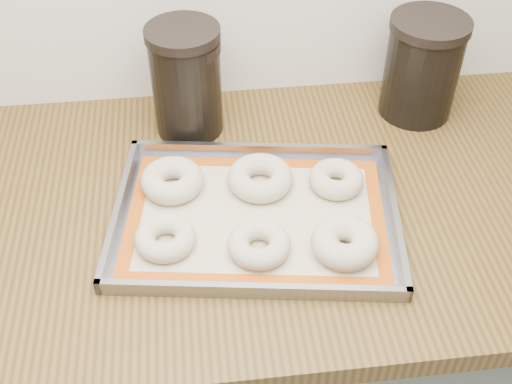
{
  "coord_description": "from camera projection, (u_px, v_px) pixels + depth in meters",
  "views": [
    {
      "loc": [
        -0.23,
        0.9,
        1.65
      ],
      "look_at": [
        -0.14,
        1.63,
        0.96
      ],
      "focal_mm": 45.0,
      "sensor_mm": 36.0,
      "label": 1
    }
  ],
  "objects": [
    {
      "name": "cabinet",
      "position": [
        316.0,
        346.0,
        1.42
      ],
      "size": [
        3.0,
        0.65,
        0.86
      ],
      "primitive_type": "cube",
      "color": "#5E685B",
      "rests_on": "floor"
    },
    {
      "name": "baking_tray",
      "position": [
        256.0,
        216.0,
        1.05
      ],
      "size": [
        0.5,
        0.39,
        0.03
      ],
      "rotation": [
        0.0,
        0.0,
        -0.15
      ],
      "color": "gray",
      "rests_on": "countertop"
    },
    {
      "name": "canister_left",
      "position": [
        186.0,
        81.0,
        1.16
      ],
      "size": [
        0.13,
        0.13,
        0.21
      ],
      "color": "black",
      "rests_on": "countertop"
    },
    {
      "name": "bagel_front_mid",
      "position": [
        259.0,
        244.0,
        0.98
      ],
      "size": [
        0.12,
        0.12,
        0.03
      ],
      "primitive_type": "torus",
      "rotation": [
        0.0,
        0.0,
        -0.29
      ],
      "color": "#C0B195",
      "rests_on": "baking_mat"
    },
    {
      "name": "countertop",
      "position": [
        332.0,
        200.0,
        1.11
      ],
      "size": [
        3.06,
        0.68,
        0.04
      ],
      "primitive_type": "cube",
      "color": "brown",
      "rests_on": "cabinet"
    },
    {
      "name": "bagel_back_right",
      "position": [
        336.0,
        179.0,
        1.09
      ],
      "size": [
        0.12,
        0.12,
        0.03
      ],
      "primitive_type": "torus",
      "rotation": [
        0.0,
        0.0,
        -0.48
      ],
      "color": "#C0B195",
      "rests_on": "baking_mat"
    },
    {
      "name": "bagel_front_right",
      "position": [
        345.0,
        243.0,
        0.98
      ],
      "size": [
        0.12,
        0.12,
        0.04
      ],
      "primitive_type": "torus",
      "rotation": [
        0.0,
        0.0,
        0.2
      ],
      "color": "#C0B195",
      "rests_on": "baking_mat"
    },
    {
      "name": "canister_mid",
      "position": [
        189.0,
        86.0,
        1.17
      ],
      "size": [
        0.12,
        0.12,
        0.19
      ],
      "color": "black",
      "rests_on": "countertop"
    },
    {
      "name": "bagel_back_left",
      "position": [
        172.0,
        180.0,
        1.09
      ],
      "size": [
        0.13,
        0.13,
        0.04
      ],
      "primitive_type": "torus",
      "rotation": [
        0.0,
        0.0,
        -0.24
      ],
      "color": "#C0B195",
      "rests_on": "baking_mat"
    },
    {
      "name": "bagel_front_left",
      "position": [
        165.0,
        238.0,
        0.99
      ],
      "size": [
        0.12,
        0.12,
        0.03
      ],
      "primitive_type": "torus",
      "rotation": [
        0.0,
        0.0,
        -0.29
      ],
      "color": "#C0B195",
      "rests_on": "baking_mat"
    },
    {
      "name": "canister_right",
      "position": [
        422.0,
        67.0,
        1.21
      ],
      "size": [
        0.15,
        0.15,
        0.2
      ],
      "color": "black",
      "rests_on": "countertop"
    },
    {
      "name": "baking_mat",
      "position": [
        256.0,
        216.0,
        1.05
      ],
      "size": [
        0.46,
        0.35,
        0.0
      ],
      "rotation": [
        0.0,
        0.0,
        -0.15
      ],
      "color": "#C6B793",
      "rests_on": "baking_tray"
    },
    {
      "name": "bagel_back_mid",
      "position": [
        260.0,
        178.0,
        1.09
      ],
      "size": [
        0.13,
        0.13,
        0.04
      ],
      "primitive_type": "torus",
      "rotation": [
        0.0,
        0.0,
        -0.22
      ],
      "color": "#C0B195",
      "rests_on": "baking_mat"
    }
  ]
}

